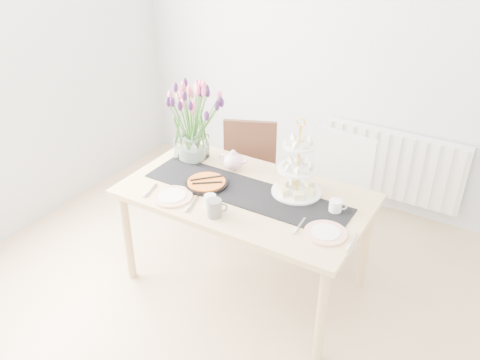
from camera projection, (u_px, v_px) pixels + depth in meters
The scene contains 15 objects.
room_shell at pixel (182, 170), 2.44m from camera, with size 4.50×4.50×4.50m.
radiator at pixel (391, 165), 4.27m from camera, with size 1.20×0.08×0.60m, color white.
dining_table at pixel (245, 202), 3.35m from camera, with size 1.60×0.90×0.75m.
chair_brown at pixel (248, 168), 4.10m from camera, with size 0.56×0.56×0.87m.
chair_white at pixel (334, 187), 3.75m from camera, with size 0.51×0.51×0.95m.
table_runner at pixel (245, 192), 3.31m from camera, with size 1.40×0.35×0.01m, color black.
tulip_vase at pixel (190, 112), 3.53m from camera, with size 0.67×0.67×0.58m.
cake_stand at pixel (298, 175), 3.23m from camera, with size 0.33×0.33×0.48m.
teapot at pixel (233, 161), 3.54m from camera, with size 0.22×0.18×0.14m, color white, non-canonical shape.
cream_jug at pixel (335, 206), 3.09m from camera, with size 0.08×0.08×0.08m, color white.
tart_tin at pixel (206, 183), 3.38m from camera, with size 0.28×0.28×0.03m.
mug_grey at pixel (214, 208), 3.05m from camera, with size 0.09×0.09×0.11m, color slate.
mug_white at pixel (210, 202), 3.13m from camera, with size 0.08×0.08×0.09m, color silver.
plate_left at pixel (172, 197), 3.25m from camera, with size 0.26×0.26×0.01m, color white.
plate_right at pixel (325, 233), 2.91m from camera, with size 0.25×0.25×0.01m, color white.
Camera 1 is at (1.34, -1.69, 2.48)m, focal length 38.00 mm.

